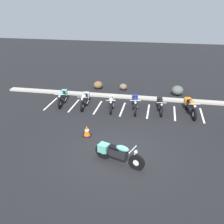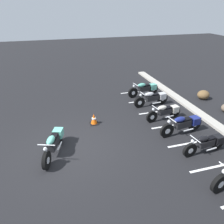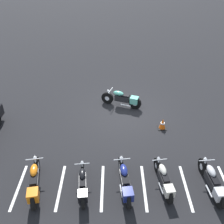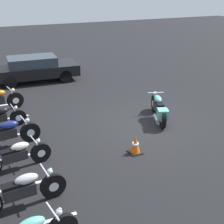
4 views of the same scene
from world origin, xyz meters
name	(u,v)px [view 1 (image 1 of 4)]	position (x,y,z in m)	size (l,w,h in m)	color
ground	(118,154)	(0.00, 0.00, 0.00)	(60.00, 60.00, 0.00)	black
motorcycle_teal_featured	(117,153)	(0.03, -0.64, 0.46)	(2.12, 0.98, 0.87)	black
parked_bike_0	(63,96)	(-4.44, 5.11, 0.45)	(0.71, 2.13, 0.84)	black
parked_bike_1	(85,99)	(-2.93, 4.94, 0.44)	(0.61, 2.12, 0.84)	black
parked_bike_2	(111,102)	(-1.25, 4.82, 0.42)	(0.64, 1.98, 0.78)	black
parked_bike_3	(135,102)	(0.15, 4.94, 0.46)	(0.67, 2.18, 0.86)	black
parked_bike_4	(160,104)	(1.63, 5.03, 0.41)	(0.58, 1.97, 0.78)	black
parked_bike_5	(190,106)	(3.31, 4.98, 0.47)	(0.76, 2.24, 0.89)	black
concrete_curb	(136,97)	(0.00, 6.82, 0.06)	(18.00, 0.50, 0.12)	#A8A399
landscape_rock_0	(98,85)	(-2.92, 8.29, 0.27)	(0.72, 0.66, 0.54)	brown
landscape_rock_1	(177,90)	(2.72, 7.99, 0.32)	(0.85, 0.79, 0.65)	#4A544C
landscape_rock_2	(123,87)	(-1.08, 8.37, 0.22)	(0.60, 0.54, 0.44)	brown
traffic_cone	(87,131)	(-1.77, 1.29, 0.25)	(0.40, 0.40, 0.54)	black
stall_line_0	(51,104)	(-5.16, 4.82, 0.00)	(0.10, 2.10, 0.00)	white
stall_line_1	(74,106)	(-3.63, 4.82, 0.00)	(0.10, 2.10, 0.00)	white
stall_line_2	(98,107)	(-2.10, 4.82, 0.00)	(0.10, 2.10, 0.00)	white
stall_line_3	(123,109)	(-0.57, 4.82, 0.00)	(0.10, 2.10, 0.00)	white
stall_line_4	(148,111)	(0.96, 4.82, 0.00)	(0.10, 2.10, 0.00)	white
stall_line_5	(175,113)	(2.49, 4.82, 0.00)	(0.10, 2.10, 0.00)	white
stall_line_6	(202,115)	(4.01, 4.82, 0.00)	(0.10, 2.10, 0.00)	white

